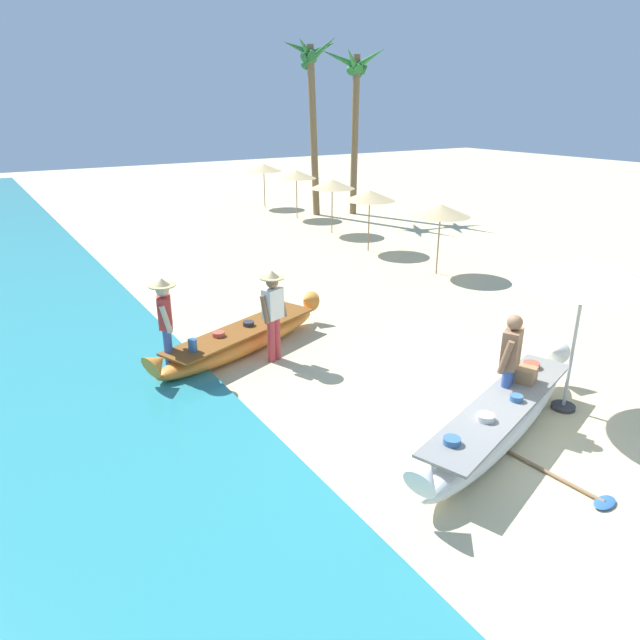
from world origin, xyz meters
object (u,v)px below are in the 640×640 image
(person_vendor_assistant, at_px, (166,320))
(patio_umbrella_large, at_px, (586,271))
(boat_white_foreground, at_px, (501,419))
(boat_orange_midground, at_px, (243,339))
(paddle, at_px, (561,480))
(palm_tree_leaning_seaward, at_px, (312,78))
(person_tourist_customer, at_px, (510,362))
(palm_tree_tall_inland, at_px, (356,85))
(person_vendor_hatted, at_px, (273,309))

(person_vendor_assistant, xyz_separation_m, patio_umbrella_large, (4.76, -4.39, 1.19))
(boat_white_foreground, height_order, boat_orange_midground, boat_white_foreground)
(paddle, bearing_deg, boat_orange_midground, 106.11)
(boat_white_foreground, relative_size, person_vendor_assistant, 2.62)
(person_vendor_assistant, distance_m, patio_umbrella_large, 6.59)
(person_vendor_assistant, bearing_deg, boat_orange_midground, 8.20)
(boat_orange_midground, height_order, palm_tree_leaning_seaward, palm_tree_leaning_seaward)
(person_vendor_assistant, distance_m, palm_tree_leaning_seaward, 15.91)
(person_tourist_customer, bearing_deg, boat_orange_midground, 117.49)
(boat_white_foreground, height_order, palm_tree_leaning_seaward, palm_tree_leaning_seaward)
(person_tourist_customer, height_order, palm_tree_leaning_seaward, palm_tree_leaning_seaward)
(patio_umbrella_large, height_order, paddle, patio_umbrella_large)
(patio_umbrella_large, height_order, palm_tree_tall_inland, palm_tree_tall_inland)
(palm_tree_leaning_seaward, bearing_deg, palm_tree_tall_inland, -20.92)
(boat_orange_midground, xyz_separation_m, person_vendor_assistant, (-1.48, -0.21, 0.76))
(person_tourist_customer, relative_size, paddle, 0.93)
(person_tourist_customer, xyz_separation_m, palm_tree_tall_inland, (7.92, 15.07, 4.15))
(patio_umbrella_large, bearing_deg, person_vendor_hatted, 126.51)
(person_vendor_assistant, bearing_deg, palm_tree_tall_inland, 43.29)
(person_vendor_hatted, height_order, palm_tree_tall_inland, palm_tree_tall_inland)
(boat_white_foreground, height_order, person_vendor_hatted, person_vendor_hatted)
(person_tourist_customer, xyz_separation_m, paddle, (-0.58, -1.45, -0.91))
(person_vendor_hatted, relative_size, person_vendor_assistant, 0.97)
(boat_white_foreground, height_order, person_tourist_customer, person_tourist_customer)
(boat_white_foreground, bearing_deg, person_tourist_customer, 36.56)
(palm_tree_tall_inland, bearing_deg, boat_white_foreground, -118.55)
(person_vendor_hatted, bearing_deg, person_vendor_assistant, 167.05)
(boat_white_foreground, bearing_deg, person_vendor_assistant, 126.14)
(boat_orange_midground, bearing_deg, person_vendor_assistant, -171.80)
(person_vendor_assistant, height_order, palm_tree_tall_inland, palm_tree_tall_inland)
(boat_orange_midground, height_order, paddle, boat_orange_midground)
(person_vendor_hatted, bearing_deg, boat_white_foreground, -70.43)
(boat_orange_midground, distance_m, person_tourist_customer, 4.91)
(boat_orange_midground, bearing_deg, person_vendor_hatted, -62.26)
(boat_white_foreground, relative_size, boat_orange_midground, 1.10)
(person_vendor_hatted, relative_size, person_tourist_customer, 1.03)
(patio_umbrella_large, distance_m, palm_tree_leaning_seaward, 17.12)
(boat_orange_midground, bearing_deg, palm_tree_tall_inland, 46.64)
(palm_tree_tall_inland, distance_m, paddle, 19.25)
(boat_white_foreground, bearing_deg, patio_umbrella_large, 2.29)
(person_vendor_assistant, relative_size, palm_tree_leaning_seaward, 0.26)
(palm_tree_tall_inland, bearing_deg, person_vendor_assistant, -136.71)
(palm_tree_tall_inland, height_order, palm_tree_leaning_seaward, palm_tree_leaning_seaward)
(person_tourist_customer, xyz_separation_m, patio_umbrella_large, (1.03, -0.29, 1.27))
(patio_umbrella_large, bearing_deg, boat_orange_midground, 125.41)
(palm_tree_tall_inland, bearing_deg, person_vendor_hatted, -130.79)
(patio_umbrella_large, relative_size, paddle, 1.35)
(palm_tree_tall_inland, xyz_separation_m, paddle, (-8.50, -16.52, -5.05))
(boat_orange_midground, relative_size, person_vendor_hatted, 2.46)
(boat_white_foreground, xyz_separation_m, palm_tree_tall_inland, (8.39, 15.42, 4.77))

